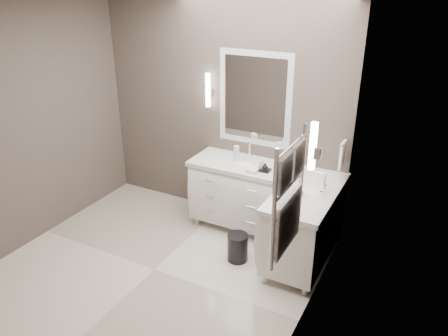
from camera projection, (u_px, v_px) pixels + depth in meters
The scene contains 20 objects.
floor at pixel (154, 270), 4.62m from camera, with size 3.20×3.00×0.01m, color beige.
wall_back at pixel (221, 110), 5.29m from camera, with size 3.20×0.01×2.70m, color #4F443F.
wall_front at pixel (4, 227), 2.85m from camera, with size 3.20×0.01×2.70m, color #4F443F.
wall_left at pixel (26, 126), 4.75m from camera, with size 0.01×3.00×2.70m, color #4F443F.
wall_right at pixel (312, 187), 3.39m from camera, with size 0.01×3.00×2.70m, color #4F443F.
vanity_back at pixel (243, 191), 5.22m from camera, with size 1.24×0.59×0.97m.
vanity_right at pixel (305, 221), 4.59m from camera, with size 0.59×1.24×0.97m.
mirror_back at pixel (255, 99), 5.00m from camera, with size 0.90×0.02×1.10m.
mirror_right at pixel (338, 132), 3.96m from camera, with size 0.02×0.90×1.10m.
sconce_back at pixel (208, 91), 5.18m from camera, with size 0.06×0.06×0.40m.
sconce_right at pixel (313, 147), 3.50m from camera, with size 0.06×0.06×0.40m.
towel_bar_corner at pixel (342, 155), 4.61m from camera, with size 0.03×0.22×0.30m.
towel_ladder at pixel (287, 203), 3.07m from camera, with size 0.06×0.58×0.90m.
waste_bin at pixel (238, 247), 4.72m from camera, with size 0.22×0.22×0.31m, color black.
amenity_tray_back at pixel (264, 170), 4.87m from camera, with size 0.15×0.11×0.02m, color black.
amenity_tray_right at pixel (295, 195), 4.31m from camera, with size 0.13×0.18×0.03m, color black.
water_bottle at pixel (236, 154), 5.09m from camera, with size 0.07×0.07×0.19m, color silver.
soap_bottle_a at pixel (262, 163), 4.87m from camera, with size 0.06×0.06×0.12m, color white.
soap_bottle_b at pixel (265, 167), 4.81m from camera, with size 0.07×0.07×0.09m, color black.
soap_bottle_c at pixel (295, 186), 4.27m from camera, with size 0.07×0.07×0.18m, color white.
Camera 1 is at (2.41, -3.00, 2.87)m, focal length 35.00 mm.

